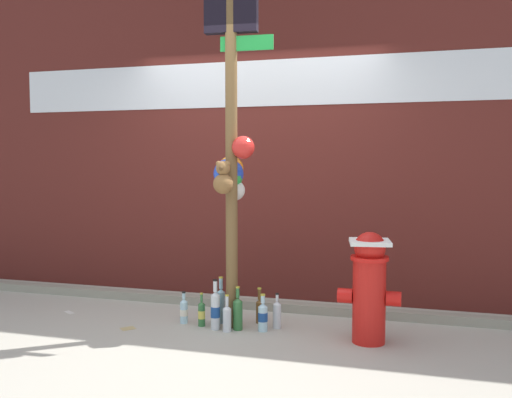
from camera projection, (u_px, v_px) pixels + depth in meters
name	position (u px, v px, depth m)	size (l,w,h in m)	color
ground_plane	(215.00, 336.00, 4.38)	(14.00, 14.00, 0.00)	#ADA899
building_wall	(261.00, 109.00, 5.59)	(10.00, 0.21, 3.86)	#561E19
curb_strip	(246.00, 304.00, 5.21)	(8.00, 0.12, 0.08)	gray
memorial_post	(231.00, 150.00, 4.58)	(0.57, 0.51, 2.80)	brown
fire_hydrant	(369.00, 285.00, 4.20)	(0.48, 0.35, 0.86)	red
bottle_0	(215.00, 310.00, 4.54)	(0.08, 0.08, 0.42)	silver
bottle_1	(221.00, 304.00, 4.72)	(0.07, 0.07, 0.40)	#93CCE0
bottle_2	(184.00, 311.00, 4.72)	(0.07, 0.07, 0.28)	#B2DBEA
bottle_3	(277.00, 314.00, 4.58)	(0.07, 0.07, 0.30)	silver
bottle_4	(227.00, 317.00, 4.49)	(0.07, 0.07, 0.31)	silver
bottle_5	(263.00, 316.00, 4.50)	(0.08, 0.08, 0.31)	#B2DBEA
bottle_6	(259.00, 309.00, 4.72)	(0.06, 0.06, 0.31)	brown
bottle_7	(202.00, 313.00, 4.63)	(0.06, 0.06, 0.29)	#337038
bottle_8	(238.00, 313.00, 4.53)	(0.08, 0.08, 0.36)	#337038
bottle_9	(216.00, 309.00, 4.63)	(0.06, 0.06, 0.35)	#B2DBEA
litter_0	(69.00, 312.00, 5.05)	(0.12, 0.05, 0.01)	silver
litter_1	(128.00, 328.00, 4.57)	(0.09, 0.11, 0.01)	tan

